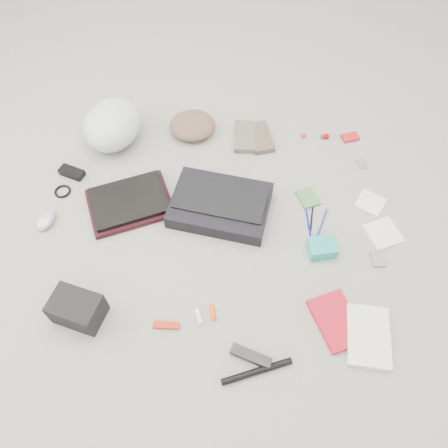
{
  "coord_description": "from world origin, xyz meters",
  "views": [
    {
      "loc": [
        0.03,
        -1.01,
        1.58
      ],
      "look_at": [
        0.0,
        0.0,
        0.05
      ],
      "focal_mm": 35.0,
      "sensor_mm": 36.0,
      "label": 1
    }
  ],
  "objects_px": {
    "messenger_bag": "(220,205)",
    "bike_helmet": "(112,125)",
    "camera_bag": "(77,309)",
    "accordion_wallet": "(322,248)",
    "laptop": "(129,200)",
    "book_red": "(336,321)"
  },
  "relations": [
    {
      "from": "laptop",
      "to": "bike_helmet",
      "type": "relative_size",
      "value": 0.99
    },
    {
      "from": "bike_helmet",
      "to": "camera_bag",
      "type": "relative_size",
      "value": 1.81
    },
    {
      "from": "messenger_bag",
      "to": "camera_bag",
      "type": "distance_m",
      "value": 0.72
    },
    {
      "from": "book_red",
      "to": "messenger_bag",
      "type": "bearing_deg",
      "value": 109.81
    },
    {
      "from": "messenger_bag",
      "to": "accordion_wallet",
      "type": "bearing_deg",
      "value": -13.33
    },
    {
      "from": "laptop",
      "to": "accordion_wallet",
      "type": "relative_size",
      "value": 2.93
    },
    {
      "from": "bike_helmet",
      "to": "laptop",
      "type": "bearing_deg",
      "value": -60.77
    },
    {
      "from": "messenger_bag",
      "to": "camera_bag",
      "type": "xyz_separation_m",
      "value": [
        -0.52,
        -0.51,
        0.02
      ]
    },
    {
      "from": "laptop",
      "to": "accordion_wallet",
      "type": "distance_m",
      "value": 0.86
    },
    {
      "from": "messenger_bag",
      "to": "laptop",
      "type": "relative_size",
      "value": 1.29
    },
    {
      "from": "camera_bag",
      "to": "accordion_wallet",
      "type": "relative_size",
      "value": 1.63
    },
    {
      "from": "messenger_bag",
      "to": "laptop",
      "type": "bearing_deg",
      "value": -170.34
    },
    {
      "from": "messenger_bag",
      "to": "bike_helmet",
      "type": "relative_size",
      "value": 1.28
    },
    {
      "from": "camera_bag",
      "to": "book_red",
      "type": "xyz_separation_m",
      "value": [
        0.97,
        -0.0,
        -0.05
      ]
    },
    {
      "from": "laptop",
      "to": "accordion_wallet",
      "type": "height_order",
      "value": "accordion_wallet"
    },
    {
      "from": "laptop",
      "to": "camera_bag",
      "type": "distance_m",
      "value": 0.54
    },
    {
      "from": "laptop",
      "to": "book_red",
      "type": "distance_m",
      "value": 1.01
    },
    {
      "from": "messenger_bag",
      "to": "bike_helmet",
      "type": "distance_m",
      "value": 0.68
    },
    {
      "from": "accordion_wallet",
      "to": "messenger_bag",
      "type": "bearing_deg",
      "value": 145.31
    },
    {
      "from": "camera_bag",
      "to": "book_red",
      "type": "relative_size",
      "value": 0.83
    },
    {
      "from": "laptop",
      "to": "accordion_wallet",
      "type": "xyz_separation_m",
      "value": [
        0.83,
        -0.22,
        -0.01
      ]
    },
    {
      "from": "camera_bag",
      "to": "accordion_wallet",
      "type": "height_order",
      "value": "camera_bag"
    }
  ]
}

